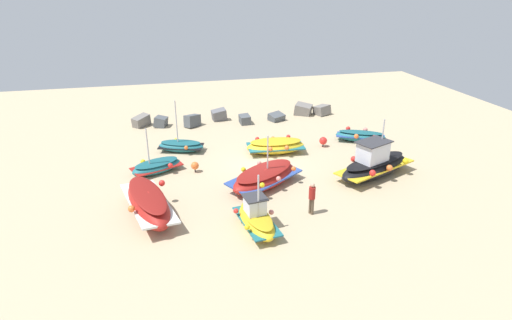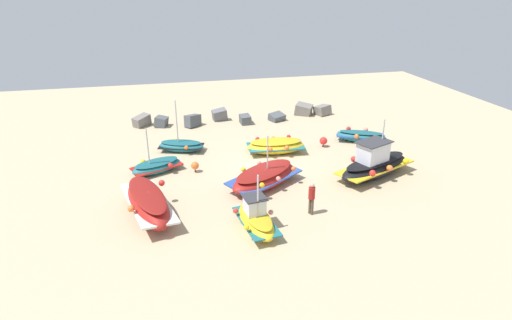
{
  "view_description": "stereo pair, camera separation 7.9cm",
  "coord_description": "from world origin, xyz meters",
  "px_view_note": "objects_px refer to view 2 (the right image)",
  "views": [
    {
      "loc": [
        -6.07,
        -23.56,
        10.66
      ],
      "look_at": [
        -0.78,
        -1.34,
        0.9
      ],
      "focal_mm": 29.82,
      "sensor_mm": 36.0,
      "label": 1
    },
    {
      "loc": [
        -5.99,
        -23.58,
        10.66
      ],
      "look_at": [
        -0.78,
        -1.34,
        0.9
      ],
      "focal_mm": 29.82,
      "sensor_mm": 36.0,
      "label": 2
    }
  ],
  "objects_px": {
    "fishing_boat_2": "(375,164)",
    "fishing_boat_1": "(276,146)",
    "fishing_boat_4": "(265,177)",
    "person_walking": "(312,196)",
    "mooring_buoy_0": "(323,141)",
    "mooring_buoy_1": "(195,166)",
    "fishing_boat_0": "(148,203)",
    "fishing_boat_5": "(181,146)",
    "fishing_boat_3": "(256,219)",
    "fishing_boat_7": "(157,166)",
    "fishing_boat_6": "(361,136)"
  },
  "relations": [
    {
      "from": "person_walking",
      "to": "mooring_buoy_1",
      "type": "xyz_separation_m",
      "value": [
        -5.05,
        6.24,
        -0.55
      ]
    },
    {
      "from": "fishing_boat_7",
      "to": "mooring_buoy_1",
      "type": "relative_size",
      "value": 5.04
    },
    {
      "from": "fishing_boat_1",
      "to": "mooring_buoy_0",
      "type": "distance_m",
      "value": 3.5
    },
    {
      "from": "fishing_boat_7",
      "to": "mooring_buoy_1",
      "type": "bearing_deg",
      "value": -37.36
    },
    {
      "from": "fishing_boat_2",
      "to": "fishing_boat_6",
      "type": "relative_size",
      "value": 1.5
    },
    {
      "from": "fishing_boat_3",
      "to": "fishing_boat_4",
      "type": "distance_m",
      "value": 4.45
    },
    {
      "from": "fishing_boat_3",
      "to": "fishing_boat_6",
      "type": "relative_size",
      "value": 0.91
    },
    {
      "from": "fishing_boat_0",
      "to": "person_walking",
      "type": "xyz_separation_m",
      "value": [
        7.74,
        -1.7,
        0.28
      ]
    },
    {
      "from": "fishing_boat_0",
      "to": "fishing_boat_7",
      "type": "relative_size",
      "value": 1.6
    },
    {
      "from": "fishing_boat_4",
      "to": "fishing_boat_6",
      "type": "height_order",
      "value": "fishing_boat_4"
    },
    {
      "from": "fishing_boat_6",
      "to": "person_walking",
      "type": "relative_size",
      "value": 2.21
    },
    {
      "from": "mooring_buoy_1",
      "to": "fishing_boat_7",
      "type": "bearing_deg",
      "value": 167.13
    },
    {
      "from": "fishing_boat_1",
      "to": "mooring_buoy_0",
      "type": "height_order",
      "value": "fishing_boat_1"
    },
    {
      "from": "mooring_buoy_0",
      "to": "mooring_buoy_1",
      "type": "height_order",
      "value": "mooring_buoy_0"
    },
    {
      "from": "fishing_boat_0",
      "to": "fishing_boat_3",
      "type": "relative_size",
      "value": 1.56
    },
    {
      "from": "fishing_boat_0",
      "to": "fishing_boat_1",
      "type": "distance_m",
      "value": 10.39
    },
    {
      "from": "mooring_buoy_0",
      "to": "mooring_buoy_1",
      "type": "xyz_separation_m",
      "value": [
        -9.0,
        -2.16,
        -0.02
      ]
    },
    {
      "from": "fishing_boat_2",
      "to": "fishing_boat_5",
      "type": "bearing_deg",
      "value": -54.7
    },
    {
      "from": "fishing_boat_3",
      "to": "mooring_buoy_0",
      "type": "distance_m",
      "value": 11.43
    },
    {
      "from": "fishing_boat_4",
      "to": "fishing_boat_6",
      "type": "relative_size",
      "value": 1.32
    },
    {
      "from": "fishing_boat_5",
      "to": "person_walking",
      "type": "distance_m",
      "value": 11.3
    },
    {
      "from": "fishing_boat_2",
      "to": "fishing_boat_1",
      "type": "bearing_deg",
      "value": -69.54
    },
    {
      "from": "fishing_boat_1",
      "to": "person_walking",
      "type": "relative_size",
      "value": 2.35
    },
    {
      "from": "fishing_boat_4",
      "to": "fishing_boat_2",
      "type": "bearing_deg",
      "value": 144.44
    },
    {
      "from": "fishing_boat_1",
      "to": "fishing_boat_3",
      "type": "xyz_separation_m",
      "value": [
        -3.41,
        -8.79,
        0.05
      ]
    },
    {
      "from": "fishing_boat_0",
      "to": "fishing_boat_5",
      "type": "distance_m",
      "value": 8.38
    },
    {
      "from": "fishing_boat_2",
      "to": "fishing_boat_4",
      "type": "height_order",
      "value": "fishing_boat_2"
    },
    {
      "from": "mooring_buoy_0",
      "to": "fishing_boat_7",
      "type": "bearing_deg",
      "value": -171.63
    },
    {
      "from": "fishing_boat_5",
      "to": "fishing_boat_6",
      "type": "xyz_separation_m",
      "value": [
        12.54,
        -1.04,
        0.03
      ]
    },
    {
      "from": "fishing_boat_4",
      "to": "person_walking",
      "type": "xyz_separation_m",
      "value": [
        1.47,
        -3.47,
        0.41
      ]
    },
    {
      "from": "fishing_boat_3",
      "to": "fishing_boat_4",
      "type": "xyz_separation_m",
      "value": [
        1.48,
        4.2,
        0.02
      ]
    },
    {
      "from": "fishing_boat_1",
      "to": "fishing_boat_7",
      "type": "relative_size",
      "value": 1.19
    },
    {
      "from": "fishing_boat_6",
      "to": "fishing_boat_7",
      "type": "bearing_deg",
      "value": 34.81
    },
    {
      "from": "fishing_boat_0",
      "to": "fishing_boat_5",
      "type": "xyz_separation_m",
      "value": [
        2.13,
        8.1,
        -0.3
      ]
    },
    {
      "from": "fishing_boat_1",
      "to": "mooring_buoy_1",
      "type": "distance_m",
      "value": 5.81
    },
    {
      "from": "mooring_buoy_0",
      "to": "fishing_boat_2",
      "type": "bearing_deg",
      "value": -77.85
    },
    {
      "from": "fishing_boat_6",
      "to": "fishing_boat_7",
      "type": "distance_m",
      "value": 14.33
    },
    {
      "from": "fishing_boat_0",
      "to": "fishing_boat_7",
      "type": "distance_m",
      "value": 5.08
    },
    {
      "from": "fishing_boat_2",
      "to": "person_walking",
      "type": "relative_size",
      "value": 3.31
    },
    {
      "from": "fishing_boat_7",
      "to": "person_walking",
      "type": "relative_size",
      "value": 1.97
    },
    {
      "from": "person_walking",
      "to": "mooring_buoy_1",
      "type": "relative_size",
      "value": 2.56
    },
    {
      "from": "fishing_boat_4",
      "to": "mooring_buoy_0",
      "type": "bearing_deg",
      "value": -171.32
    },
    {
      "from": "fishing_boat_4",
      "to": "fishing_boat_6",
      "type": "distance_m",
      "value": 9.92
    },
    {
      "from": "fishing_boat_2",
      "to": "fishing_boat_4",
      "type": "xyz_separation_m",
      "value": [
        -6.53,
        0.23,
        -0.2
      ]
    },
    {
      "from": "fishing_boat_2",
      "to": "mooring_buoy_0",
      "type": "bearing_deg",
      "value": -100.99
    },
    {
      "from": "fishing_boat_5",
      "to": "mooring_buoy_1",
      "type": "xyz_separation_m",
      "value": [
        0.56,
        -3.56,
        0.03
      ]
    },
    {
      "from": "fishing_boat_5",
      "to": "fishing_boat_1",
      "type": "bearing_deg",
      "value": 2.97
    },
    {
      "from": "fishing_boat_3",
      "to": "fishing_boat_7",
      "type": "relative_size",
      "value": 1.02
    },
    {
      "from": "fishing_boat_1",
      "to": "person_walking",
      "type": "distance_m",
      "value": 8.1
    },
    {
      "from": "fishing_boat_1",
      "to": "mooring_buoy_1",
      "type": "xyz_separation_m",
      "value": [
        -5.51,
        -1.83,
        -0.07
      ]
    }
  ]
}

